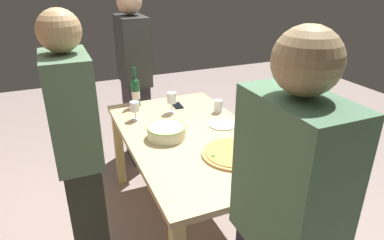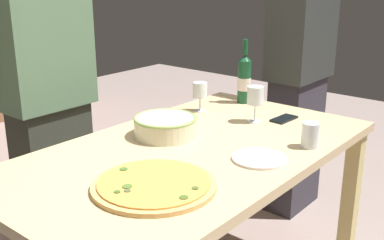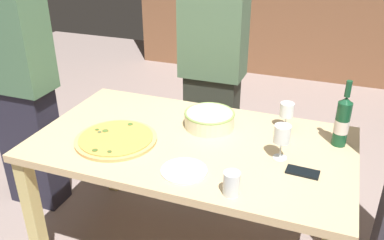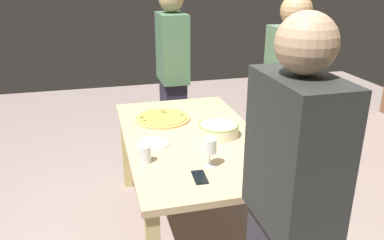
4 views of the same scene
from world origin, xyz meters
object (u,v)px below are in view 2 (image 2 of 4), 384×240
cup_amber (310,135)px  person_guest_right (48,101)px  pizza (154,184)px  side_plate (259,158)px  dining_table (192,169)px  wine_glass_by_bottle (200,91)px  serving_bowl (165,126)px  wine_bottle (244,79)px  wine_glass_near_pizza (255,97)px  cell_phone (284,119)px  person_guest_left (299,74)px

cup_amber → person_guest_right: size_ratio=0.06×
pizza → side_plate: 0.45m
dining_table → wine_glass_by_bottle: 0.55m
serving_bowl → side_plate: (0.03, -0.45, -0.04)m
wine_glass_by_bottle → person_guest_right: bearing=139.8°
dining_table → wine_bottle: bearing=17.4°
side_plate → person_guest_right: 1.07m
wine_glass_near_pizza → cup_amber: 0.38m
wine_bottle → cell_phone: 0.37m
dining_table → cell_phone: cell_phone is taller
dining_table → wine_bottle: (0.70, 0.22, 0.22)m
wine_bottle → person_guest_left: bearing=-13.0°
side_plate → person_guest_left: 1.14m
wine_bottle → person_guest_right: size_ratio=0.21×
pizza → side_plate: bearing=-18.2°
dining_table → person_guest_left: (1.13, 0.12, 0.19)m
dining_table → side_plate: size_ratio=7.67×
pizza → wine_bottle: 1.12m
serving_bowl → person_guest_left: bearing=-3.0°
dining_table → wine_bottle: wine_bottle is taller
pizza → serving_bowl: 0.51m
serving_bowl → wine_glass_by_bottle: size_ratio=1.83×
serving_bowl → person_guest_right: bearing=106.4°
cup_amber → cell_phone: size_ratio=0.72×
wine_glass_near_pizza → cup_amber: wine_glass_near_pizza is taller
pizza → cup_amber: size_ratio=4.00×
wine_glass_near_pizza → person_guest_left: person_guest_left is taller
pizza → cup_amber: cup_amber is taller
dining_table → side_plate: (0.06, -0.28, 0.10)m
wine_glass_near_pizza → cell_phone: bearing=-37.8°
wine_glass_near_pizza → wine_glass_by_bottle: size_ratio=1.16×
wine_glass_by_bottle → wine_bottle: bearing=-16.0°
pizza → wine_glass_near_pizza: size_ratio=2.43×
side_plate → wine_glass_by_bottle: bearing=58.2°
dining_table → pizza: 0.40m
person_guest_right → pizza: bearing=-23.9°
side_plate → cell_phone: same height
pizza → wine_bottle: size_ratio=1.23×
wine_bottle → person_guest_right: 1.01m
wine_glass_by_bottle → person_guest_left: person_guest_left is taller
wine_glass_near_pizza → person_guest_right: bearing=126.8°
serving_bowl → person_guest_right: 0.62m
dining_table → cup_amber: cup_amber is taller
pizza → person_guest_left: 1.51m
pizza → side_plate: (0.43, -0.14, -0.01)m
side_plate → cell_phone: (0.50, 0.17, 0.00)m
wine_glass_near_pizza → pizza: bearing=-171.1°
cup_amber → cell_phone: 0.37m
wine_bottle → person_guest_left: 0.44m
cell_phone → person_guest_right: size_ratio=0.09×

